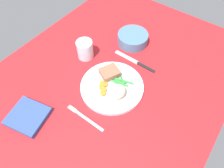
{
  "coord_description": "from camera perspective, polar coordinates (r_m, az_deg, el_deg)",
  "views": [
    {
      "loc": [
        -40.58,
        -30.45,
        68.83
      ],
      "look_at": [
        -3.8,
        -3.38,
        4.6
      ],
      "focal_mm": 32.08,
      "sensor_mm": 36.0,
      "label": 1
    }
  ],
  "objects": [
    {
      "name": "knife",
      "position": [
        0.9,
        6.74,
        6.28
      ],
      "size": [
        1.7,
        20.5,
        0.64
      ],
      "rotation": [
        0.0,
        0.0,
        -0.04
      ],
      "color": "black",
      "rests_on": "dining_table"
    },
    {
      "name": "dining_table",
      "position": [
        0.85,
        -0.32,
        1.38
      ],
      "size": [
        120.0,
        90.0,
        2.0
      ],
      "color": "red",
      "rests_on": "ground"
    },
    {
      "name": "napkin",
      "position": [
        0.8,
        -22.85,
        -8.48
      ],
      "size": [
        14.83,
        15.44,
        1.95
      ],
      "primitive_type": "cube",
      "rotation": [
        0.0,
        0.0,
        0.22
      ],
      "color": "#334C8C",
      "rests_on": "dining_table"
    },
    {
      "name": "meat_portion",
      "position": [
        0.82,
        -0.83,
        3.08
      ],
      "size": [
        9.3,
        8.88,
        2.75
      ],
      "primitive_type": "cube",
      "rotation": [
        0.0,
        0.0,
        -0.44
      ],
      "color": "#936047",
      "rests_on": "dinner_plate"
    },
    {
      "name": "green_beans",
      "position": [
        0.8,
        2.49,
        0.69
      ],
      "size": [
        6.16,
        9.38,
        0.85
      ],
      "color": "#2D8C38",
      "rests_on": "dinner_plate"
    },
    {
      "name": "mashed_potatoes",
      "position": [
        0.75,
        1.77,
        -2.2
      ],
      "size": [
        6.42,
        5.42,
        4.8
      ],
      "primitive_type": "ellipsoid",
      "color": "beige",
      "rests_on": "dinner_plate"
    },
    {
      "name": "water_glass",
      "position": [
        0.9,
        -7.66,
        9.49
      ],
      "size": [
        7.11,
        7.11,
        8.31
      ],
      "color": "silver",
      "rests_on": "dining_table"
    },
    {
      "name": "fork",
      "position": [
        0.75,
        -7.57,
        -9.63
      ],
      "size": [
        1.44,
        16.6,
        0.4
      ],
      "rotation": [
        0.0,
        0.0,
        -0.04
      ],
      "color": "silver",
      "rests_on": "dining_table"
    },
    {
      "name": "salad_bowl",
      "position": [
        0.97,
        5.93,
        12.9
      ],
      "size": [
        14.18,
        14.18,
        5.05
      ],
      "color": "#4C7299",
      "rests_on": "dining_table"
    },
    {
      "name": "carrot_slices",
      "position": [
        0.78,
        -2.6,
        -1.03
      ],
      "size": [
        5.9,
        5.75,
        1.3
      ],
      "color": "orange",
      "rests_on": "dinner_plate"
    },
    {
      "name": "dinner_plate",
      "position": [
        0.8,
        0.0,
        -0.74
      ],
      "size": [
        25.3,
        25.3,
        1.6
      ],
      "primitive_type": "cylinder",
      "color": "white",
      "rests_on": "dining_table"
    }
  ]
}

